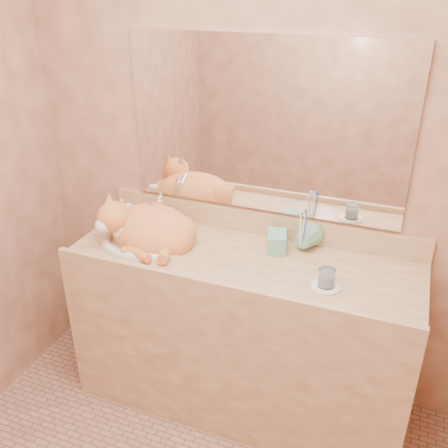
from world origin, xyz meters
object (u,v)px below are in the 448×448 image
at_px(soap_dispenser, 277,238).
at_px(toothbrush_cup, 301,243).
at_px(sink_basin, 144,230).
at_px(cat, 147,227).
at_px(water_glass, 327,278).
at_px(vanity_counter, 241,333).

distance_m(soap_dispenser, toothbrush_cup, 0.13).
bearing_deg(sink_basin, cat, 68.13).
distance_m(cat, water_glass, 0.89).
xyz_separation_m(sink_basin, soap_dispenser, (0.63, 0.10, 0.03)).
relative_size(toothbrush_cup, water_glass, 1.48).
height_order(soap_dispenser, toothbrush_cup, soap_dispenser).
distance_m(vanity_counter, soap_dispenser, 0.55).
height_order(vanity_counter, sink_basin, sink_basin).
xyz_separation_m(sink_basin, toothbrush_cup, (0.73, 0.17, -0.01)).
xyz_separation_m(toothbrush_cup, water_glass, (0.16, -0.24, -0.00)).
height_order(vanity_counter, water_glass, water_glass).
relative_size(sink_basin, soap_dispenser, 2.22).
bearing_deg(soap_dispenser, cat, 172.56).
relative_size(vanity_counter, water_glass, 20.13).
bearing_deg(cat, sink_basin, -98.62).
distance_m(vanity_counter, toothbrush_cup, 0.55).
xyz_separation_m(vanity_counter, soap_dispenser, (0.14, 0.08, 0.52)).
relative_size(cat, water_glass, 5.68).
xyz_separation_m(soap_dispenser, water_glass, (0.26, -0.17, -0.05)).
bearing_deg(water_glass, cat, 174.42).
relative_size(sink_basin, toothbrush_cup, 3.70).
relative_size(sink_basin, cat, 0.96).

